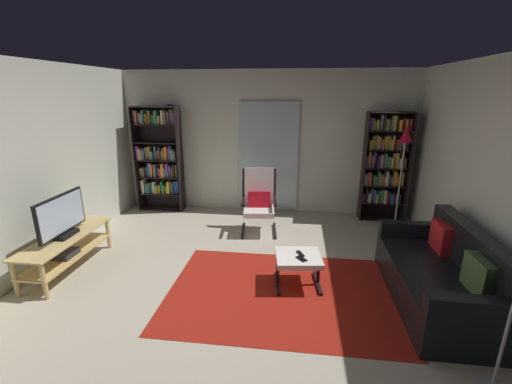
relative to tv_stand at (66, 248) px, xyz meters
The scene contains 16 objects.
ground_plane 2.33m from the tv_stand, ahead, with size 7.02×7.02×0.00m, color #B7AD96.
wall_back 3.63m from the tv_stand, 48.96° to the left, with size 5.60×0.06×2.60m, color silver.
wall_left 1.10m from the tv_stand, 146.92° to the right, with size 0.06×6.00×2.60m, color silver.
glass_door_panel 3.56m from the tv_stand, 47.55° to the left, with size 1.10×0.01×2.00m, color silver.
area_rug 2.78m from the tv_stand, ahead, with size 2.59×1.81×0.01m, color maroon.
tv_stand is the anchor object (origin of this frame).
television 0.41m from the tv_stand, 77.95° to the left, with size 0.20×0.83×0.54m.
bookshelf_near_tv 2.52m from the tv_stand, 83.12° to the left, with size 0.85×0.30×1.97m.
bookshelf_near_sofa 5.05m from the tv_stand, 28.47° to the left, with size 0.75×0.30×1.90m.
leather_sofa 4.48m from the tv_stand, ahead, with size 0.85×1.80×0.84m.
lounge_armchair 2.81m from the tv_stand, 35.24° to the left, with size 0.63×0.71×1.02m.
ottoman 2.94m from the tv_stand, ahead, with size 0.57×0.54×0.39m.
tv_remote 2.96m from the tv_stand, ahead, with size 0.04×0.14×0.02m, color black.
cell_phone 2.98m from the tv_stand, ahead, with size 0.07×0.14×0.01m, color black.
floor_lamp_by_shelf 5.01m from the tv_stand, 22.21° to the left, with size 0.22×0.22×1.72m.
wall_clock 3.03m from the tv_stand, 78.43° to the left, with size 0.29×0.03×0.29m.
Camera 1 is at (0.59, -3.26, 2.22)m, focal length 23.38 mm.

